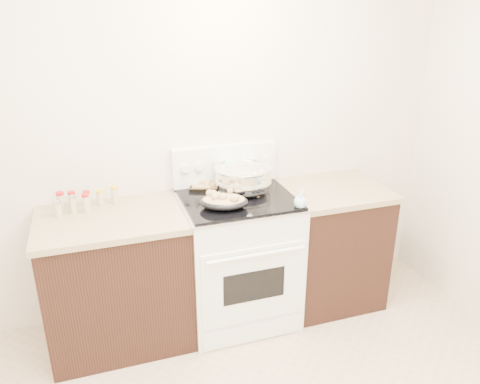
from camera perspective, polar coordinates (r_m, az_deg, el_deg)
name	(u,v)px	position (r m, az deg, el deg)	size (l,w,h in m)	color
room_shell	(271,152)	(1.52, 3.80, 4.83)	(4.10, 3.60, 2.75)	silver
counter_left	(118,279)	(3.24, -14.63, -10.23)	(0.93, 0.67, 0.92)	black
counter_right	(329,244)	(3.63, 10.76, -6.21)	(0.73, 0.67, 0.92)	black
kitchen_range	(238,256)	(3.35, -0.30, -7.80)	(0.78, 0.73, 1.22)	white
mixing_bowl	(243,179)	(3.21, 0.38, 1.60)	(0.48, 0.48, 0.24)	silver
roasting_pan	(224,201)	(2.96, -2.00, -1.08)	(0.36, 0.30, 0.11)	black
baking_sheet	(219,183)	(3.34, -2.62, 1.05)	(0.46, 0.40, 0.06)	black
wooden_spoon	(254,193)	(3.19, 1.68, -0.12)	(0.04, 0.27, 0.04)	tan
blue_ladle	(301,201)	(3.02, 7.39, -1.11)	(0.17, 0.26, 0.11)	#9DD3EA
spice_jars	(81,201)	(3.16, -18.81, -1.03)	(0.40, 0.16, 0.13)	#BFB28C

